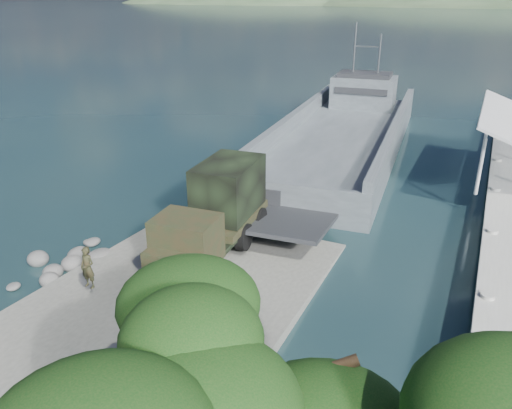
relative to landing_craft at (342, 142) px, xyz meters
The scene contains 6 objects.
ground 23.63m from the landing_craft, 90.54° to the right, with size 1400.00×1400.00×0.00m, color #182F3A.
boat_ramp 24.62m from the landing_craft, 90.51° to the right, with size 10.00×18.00×0.50m, color slate.
shoreline_rocks 24.00m from the landing_craft, 105.53° to the right, with size 3.20×5.60×0.90m, color #575855, non-canonical shape.
landing_craft is the anchor object (origin of this frame).
military_truck 19.43m from the landing_craft, 91.10° to the right, with size 3.29×8.49×3.85m.
soldier 25.05m from the landing_craft, 96.94° to the right, with size 0.63×0.42×1.73m, color #23331C.
Camera 1 is at (10.30, -13.72, 11.58)m, focal length 35.00 mm.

